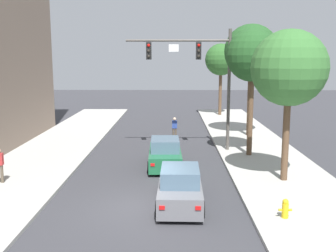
{
  "coord_description": "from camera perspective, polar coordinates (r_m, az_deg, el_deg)",
  "views": [
    {
      "loc": [
        1.08,
        -15.09,
        5.87
      ],
      "look_at": [
        0.84,
        7.68,
        2.0
      ],
      "focal_mm": 42.59,
      "sensor_mm": 36.0,
      "label": 1
    }
  ],
  "objects": [
    {
      "name": "fire_hydrant",
      "position": [
        15.32,
        16.43,
        -11.25
      ],
      "size": [
        0.48,
        0.24,
        0.72
      ],
      "color": "gold",
      "rests_on": "sidewalk_right"
    },
    {
      "name": "traffic_signal_mast",
      "position": [
        24.83,
        4.59,
        8.38
      ],
      "size": [
        6.45,
        0.38,
        7.5
      ],
      "color": "#514C47",
      "rests_on": "sidewalk_right"
    },
    {
      "name": "street_tree_second",
      "position": [
        23.86,
        11.97,
        9.72
      ],
      "size": [
        3.04,
        3.04,
        7.42
      ],
      "color": "brown",
      "rests_on": "sidewalk_right"
    },
    {
      "name": "street_tree_nearest",
      "position": [
        19.16,
        16.96,
        7.87
      ],
      "size": [
        3.51,
        3.51,
        7.05
      ],
      "color": "brown",
      "rests_on": "sidewalk_right"
    },
    {
      "name": "car_following_grey",
      "position": [
        16.24,
        1.73,
        -8.84
      ],
      "size": [
        1.9,
        4.27,
        1.6
      ],
      "color": "slate",
      "rests_on": "ground"
    },
    {
      "name": "street_tree_third",
      "position": [
        30.15,
        11.81,
        10.38
      ],
      "size": [
        3.94,
        3.94,
        8.21
      ],
      "color": "brown",
      "rests_on": "sidewalk_right"
    },
    {
      "name": "pedestrian_crossing_road",
      "position": [
        29.03,
        0.95,
        -0.19
      ],
      "size": [
        0.36,
        0.22,
        1.64
      ],
      "color": "brown",
      "rests_on": "ground"
    },
    {
      "name": "ground_plane",
      "position": [
        16.22,
        -3.32,
        -11.58
      ],
      "size": [
        120.0,
        120.0,
        0.0
      ],
      "primitive_type": "plane",
      "color": "#38383D"
    },
    {
      "name": "car_lead_green",
      "position": [
        21.79,
        -0.42,
        -4.02
      ],
      "size": [
        1.92,
        4.28,
        1.6
      ],
      "color": "#1E663D",
      "rests_on": "ground"
    },
    {
      "name": "street_tree_farthest",
      "position": [
        40.95,
        7.58,
        9.34
      ],
      "size": [
        3.19,
        3.19,
        7.21
      ],
      "color": "brown",
      "rests_on": "sidewalk_right"
    },
    {
      "name": "sidewalk_right",
      "position": [
        17.05,
        19.46,
        -10.8
      ],
      "size": [
        5.0,
        60.0,
        0.15
      ],
      "primitive_type": "cube",
      "color": "#B2AFA8",
      "rests_on": "ground"
    }
  ]
}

